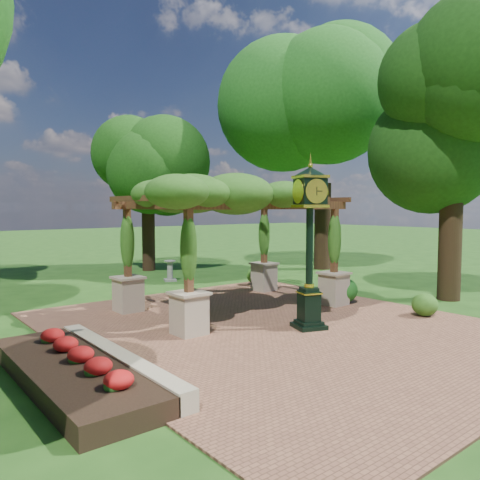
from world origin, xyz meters
TOP-DOWN VIEW (x-y plane):
  - ground at (0.00, 0.00)m, footprint 120.00×120.00m
  - brick_plaza at (0.00, 1.00)m, footprint 10.00×12.00m
  - border_wall at (-4.60, 0.50)m, footprint 0.35×5.00m
  - flower_bed at (-5.50, 0.50)m, footprint 1.50×5.00m
  - pedestal_clock at (0.50, 0.33)m, footprint 1.05×1.05m
  - pergola at (0.53, 3.43)m, footprint 6.36×4.04m
  - sundial at (1.79, 9.42)m, footprint 0.63×0.63m
  - shrub_front at (4.05, -0.82)m, footprint 0.81×0.81m
  - shrub_mid at (3.75, 1.82)m, footprint 0.98×0.98m
  - shrub_back at (3.95, 6.33)m, footprint 1.00×1.00m
  - tree_north at (2.70, 13.04)m, footprint 4.18×4.18m
  - tree_east_far at (9.82, 8.01)m, footprint 5.94×5.94m
  - tree_east_near at (7.07, 0.02)m, footprint 4.40×4.40m

SIDE VIEW (x-z plane):
  - ground at x=0.00m, z-range 0.00..0.00m
  - brick_plaza at x=0.00m, z-range 0.00..0.04m
  - flower_bed at x=-5.50m, z-range 0.00..0.36m
  - border_wall at x=-4.60m, z-range 0.00..0.40m
  - shrub_front at x=4.05m, z-range 0.04..0.69m
  - sundial at x=1.79m, z-range -0.05..0.83m
  - shrub_back at x=3.95m, z-range 0.04..0.75m
  - shrub_mid at x=3.75m, z-range 0.04..0.85m
  - pedestal_clock at x=0.50m, z-range 0.41..4.59m
  - pergola at x=0.53m, z-range 1.27..5.26m
  - tree_north at x=2.70m, z-range 1.39..8.80m
  - tree_east_near at x=7.07m, z-range 1.71..10.92m
  - tree_east_far at x=9.82m, z-range 2.10..13.27m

